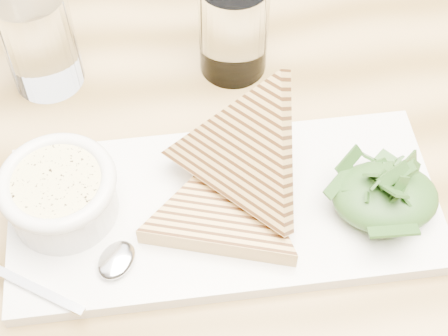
{
  "coord_description": "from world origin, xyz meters",
  "views": [
    {
      "loc": [
        -0.05,
        -0.37,
        1.31
      ],
      "look_at": [
        -0.04,
        0.01,
        0.78
      ],
      "focal_mm": 55.0,
      "sensor_mm": 36.0,
      "label": 1
    }
  ],
  "objects_px": {
    "platter": "(224,209)",
    "glass_far": "(233,28)",
    "glass_near": "(39,40)",
    "soup_bowl": "(62,198)",
    "table_top": "(72,293)"
  },
  "relations": [
    {
      "from": "platter",
      "to": "soup_bowl",
      "type": "distance_m",
      "value": 0.16
    },
    {
      "from": "table_top",
      "to": "platter",
      "type": "relative_size",
      "value": 2.98
    },
    {
      "from": "soup_bowl",
      "to": "glass_far",
      "type": "height_order",
      "value": "glass_far"
    },
    {
      "from": "platter",
      "to": "glass_far",
      "type": "distance_m",
      "value": 0.21
    },
    {
      "from": "soup_bowl",
      "to": "glass_near",
      "type": "bearing_deg",
      "value": 102.74
    },
    {
      "from": "glass_near",
      "to": "glass_far",
      "type": "distance_m",
      "value": 0.21
    },
    {
      "from": "platter",
      "to": "soup_bowl",
      "type": "bearing_deg",
      "value": -179.02
    },
    {
      "from": "glass_near",
      "to": "glass_far",
      "type": "height_order",
      "value": "glass_near"
    },
    {
      "from": "platter",
      "to": "glass_far",
      "type": "xyz_separation_m",
      "value": [
        0.01,
        0.2,
        0.05
      ]
    },
    {
      "from": "glass_near",
      "to": "glass_far",
      "type": "relative_size",
      "value": 1.03
    },
    {
      "from": "platter",
      "to": "glass_near",
      "type": "distance_m",
      "value": 0.27
    },
    {
      "from": "platter",
      "to": "glass_far",
      "type": "height_order",
      "value": "glass_far"
    },
    {
      "from": "table_top",
      "to": "glass_near",
      "type": "relative_size",
      "value": 10.31
    },
    {
      "from": "soup_bowl",
      "to": "platter",
      "type": "bearing_deg",
      "value": 0.98
    },
    {
      "from": "table_top",
      "to": "soup_bowl",
      "type": "distance_m",
      "value": 0.09
    }
  ]
}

